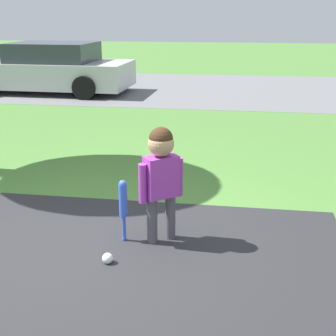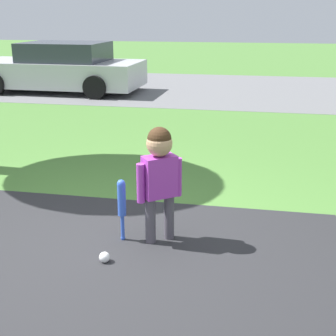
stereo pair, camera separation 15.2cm
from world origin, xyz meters
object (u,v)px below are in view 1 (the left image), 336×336
object	(u,v)px
child	(161,169)
baseball_bat	(123,202)
parked_car	(48,69)
sports_ball	(108,258)

from	to	relation	value
child	baseball_bat	bearing A→B (deg)	152.36
child	baseball_bat	xyz separation A→B (m)	(-0.34, -0.06, -0.32)
baseball_bat	parked_car	bearing A→B (deg)	116.57
sports_ball	parked_car	size ratio (longest dim) A/B	0.02
child	sports_ball	size ratio (longest dim) A/B	11.67
child	parked_car	world-z (taller)	parked_car
parked_car	sports_ball	bearing A→B (deg)	116.47
child	sports_ball	distance (m)	0.90
baseball_bat	sports_ball	size ratio (longest dim) A/B	6.44
parked_car	child	bearing A→B (deg)	119.96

